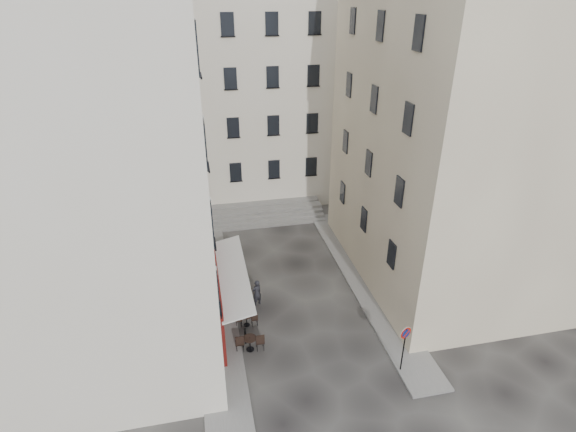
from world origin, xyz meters
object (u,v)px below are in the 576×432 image
object	(u,v)px
no_parking_sign	(405,341)
bistro_table_a	(250,342)
bistro_table_b	(247,319)
pedestrian	(257,293)

from	to	relation	value
no_parking_sign	bistro_table_a	size ratio (longest dim) A/B	1.84
bistro_table_b	pedestrian	bearing A→B (deg)	63.73
bistro_table_a	pedestrian	bearing A→B (deg)	75.94
bistro_table_a	bistro_table_b	world-z (taller)	bistro_table_a
pedestrian	bistro_table_a	bearing A→B (deg)	45.12
no_parking_sign	bistro_table_b	size ratio (longest dim) A/B	2.21
bistro_table_a	bistro_table_b	distance (m)	1.87
pedestrian	bistro_table_b	bearing A→B (deg)	32.91
bistro_table_b	pedestrian	world-z (taller)	pedestrian
bistro_table_b	no_parking_sign	bearing A→B (deg)	-35.33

